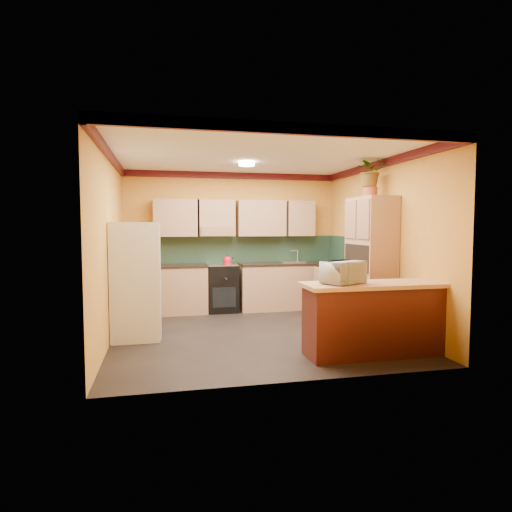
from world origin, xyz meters
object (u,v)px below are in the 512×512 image
Objects in this scene: base_cabinets_back at (254,288)px; stove at (222,288)px; pantry at (370,264)px; fridge at (136,281)px; breakfast_bar at (376,321)px; microwave at (343,272)px.

stove reaches higher than base_cabinets_back.
base_cabinets_back is at bearing 127.27° from pantry.
base_cabinets_back is 2.15× the size of fridge.
fridge is at bearing 154.04° from breakfast_bar.
base_cabinets_back is 4.01× the size of stove.
stove is 0.43× the size of pantry.
stove is 0.54× the size of fridge.
pantry is (1.48, -1.94, 0.61)m from base_cabinets_back.
fridge is (-1.50, -1.72, 0.39)m from stove.
fridge is at bearing 122.59° from microwave.
base_cabinets_back is at bearing 0.00° from stove.
base_cabinets_back is 0.63m from stove.
pantry is at bearing 23.36° from microwave.
breakfast_bar is (-0.57, -1.26, -0.61)m from pantry.
breakfast_bar is at bearing -74.16° from base_cabinets_back.
microwave is (2.58, -1.48, 0.22)m from fridge.
base_cabinets_back is at bearing 70.47° from microwave.
stove is 3.55m from breakfast_bar.
stove is (-0.63, -0.00, 0.02)m from base_cabinets_back.
base_cabinets_back and breakfast_bar have the same top height.
stove is 3.43m from microwave.
microwave is (-0.45, 0.00, 0.63)m from breakfast_bar.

